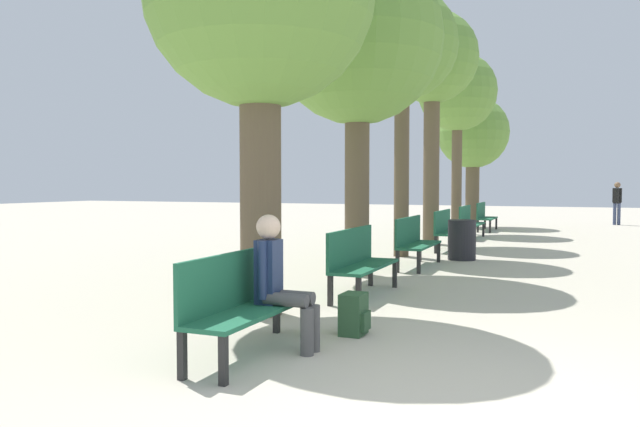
# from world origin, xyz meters

# --- Properties ---
(ground_plane) EXTENTS (80.00, 80.00, 0.00)m
(ground_plane) POSITION_xyz_m (0.00, 0.00, 0.00)
(ground_plane) COLOR beige
(bench_row_0) EXTENTS (0.46, 1.76, 0.92)m
(bench_row_0) POSITION_xyz_m (-2.02, 0.61, 0.52)
(bench_row_0) COLOR #1E6042
(bench_row_0) RESTS_ON ground_plane
(bench_row_1) EXTENTS (0.46, 1.76, 0.92)m
(bench_row_1) POSITION_xyz_m (-2.02, 3.81, 0.52)
(bench_row_1) COLOR #1E6042
(bench_row_1) RESTS_ON ground_plane
(bench_row_2) EXTENTS (0.46, 1.76, 0.92)m
(bench_row_2) POSITION_xyz_m (-2.02, 7.01, 0.52)
(bench_row_2) COLOR #1E6042
(bench_row_2) RESTS_ON ground_plane
(bench_row_3) EXTENTS (0.46, 1.76, 0.92)m
(bench_row_3) POSITION_xyz_m (-2.02, 10.21, 0.52)
(bench_row_3) COLOR #1E6042
(bench_row_3) RESTS_ON ground_plane
(bench_row_4) EXTENTS (0.46, 1.76, 0.92)m
(bench_row_4) POSITION_xyz_m (-2.02, 13.41, 0.52)
(bench_row_4) COLOR #1E6042
(bench_row_4) RESTS_ON ground_plane
(bench_row_5) EXTENTS (0.46, 1.76, 0.92)m
(bench_row_5) POSITION_xyz_m (-2.02, 16.61, 0.52)
(bench_row_5) COLOR #1E6042
(bench_row_5) RESTS_ON ground_plane
(tree_row_1) EXTENTS (2.86, 2.86, 5.40)m
(tree_row_1) POSITION_xyz_m (-2.67, 5.67, 3.91)
(tree_row_1) COLOR brown
(tree_row_1) RESTS_ON ground_plane
(tree_row_2) EXTENTS (2.33, 2.33, 5.63)m
(tree_row_2) POSITION_xyz_m (-2.67, 8.56, 4.39)
(tree_row_2) COLOR brown
(tree_row_2) RESTS_ON ground_plane
(tree_row_3) EXTENTS (2.33, 2.33, 5.91)m
(tree_row_3) POSITION_xyz_m (-2.67, 11.49, 4.61)
(tree_row_3) COLOR brown
(tree_row_3) RESTS_ON ground_plane
(tree_row_4) EXTENTS (2.41, 2.41, 5.57)m
(tree_row_4) POSITION_xyz_m (-2.67, 15.15, 4.30)
(tree_row_4) COLOR brown
(tree_row_4) RESTS_ON ground_plane
(tree_row_5) EXTENTS (2.53, 2.53, 4.63)m
(tree_row_5) POSITION_xyz_m (-2.67, 18.35, 3.29)
(tree_row_5) COLOR brown
(tree_row_5) RESTS_ON ground_plane
(person_seated) EXTENTS (0.60, 0.34, 1.26)m
(person_seated) POSITION_xyz_m (-1.78, 0.86, 0.66)
(person_seated) COLOR #4C4C4C
(person_seated) RESTS_ON ground_plane
(backpack) EXTENTS (0.27, 0.31, 0.43)m
(backpack) POSITION_xyz_m (-1.33, 1.67, 0.21)
(backpack) COLOR #284C2D
(backpack) RESTS_ON ground_plane
(pedestrian_near) EXTENTS (0.32, 0.28, 1.60)m
(pedestrian_near) POSITION_xyz_m (2.18, 21.42, 0.92)
(pedestrian_near) COLOR #384260
(pedestrian_near) RESTS_ON ground_plane
(trash_bin) EXTENTS (0.56, 0.56, 0.81)m
(trash_bin) POSITION_xyz_m (-1.38, 8.45, 0.40)
(trash_bin) COLOR #232328
(trash_bin) RESTS_ON ground_plane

